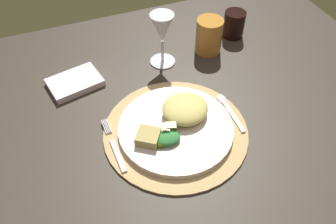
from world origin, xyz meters
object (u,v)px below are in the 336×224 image
dinner_plate (176,128)px  wine_glass (162,31)px  dining_table (181,152)px  napkin (75,82)px  fork (115,147)px  spoon (227,106)px  amber_tumbler (209,36)px  dark_tumbler (234,24)px

dinner_plate → wine_glass: bearing=75.9°
dining_table → napkin: napkin is taller
dinner_plate → fork: (-0.15, 0.00, -0.01)m
dinner_plate → spoon: dinner_plate is taller
amber_tumbler → dark_tumbler: 0.12m
fork → wine_glass: 0.35m
dining_table → wine_glass: bearing=82.4°
dinner_plate → napkin: 0.32m
dining_table → dark_tumbler: 0.43m
dark_tumbler → fork: bearing=-147.3°
wine_glass → amber_tumbler: wine_glass is taller
dining_table → dinner_plate: (-0.04, -0.04, 0.16)m
spoon → amber_tumbler: bearing=75.4°
dinner_plate → dark_tumbler: dark_tumbler is taller
dining_table → dark_tumbler: dark_tumbler is taller
napkin → spoon: bearing=-34.0°
dark_tumbler → dining_table: bearing=-137.0°
napkin → dark_tumbler: size_ratio=1.66×
fork → dark_tumbler: bearing=32.7°
dark_tumbler → amber_tumbler: bearing=-159.0°
dark_tumbler → spoon: bearing=-121.2°
fork → napkin: bearing=99.6°
spoon → amber_tumbler: amber_tumbler is taller
dining_table → napkin: size_ratio=9.51×
fork → spoon: 0.30m
dining_table → fork: fork is taller
fork → dark_tumbler: size_ratio=1.98×
dining_table → amber_tumbler: size_ratio=12.53×
spoon → amber_tumbler: 0.25m
dinner_plate → amber_tumbler: bearing=51.1°
spoon → dark_tumbler: bearing=58.8°
fork → spoon: spoon is taller
dining_table → amber_tumbler: amber_tumbler is taller
dinner_plate → wine_glass: (0.07, 0.26, 0.09)m
dinner_plate → napkin: dinner_plate is taller
dining_table → spoon: size_ratio=9.46×
wine_glass → dark_tumbler: bearing=9.7°
wine_glass → amber_tumbler: bearing=0.9°
napkin → wine_glass: size_ratio=0.88×
dining_table → spoon: spoon is taller
spoon → napkin: size_ratio=1.01×
dinner_plate → dining_table: bearing=47.6°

